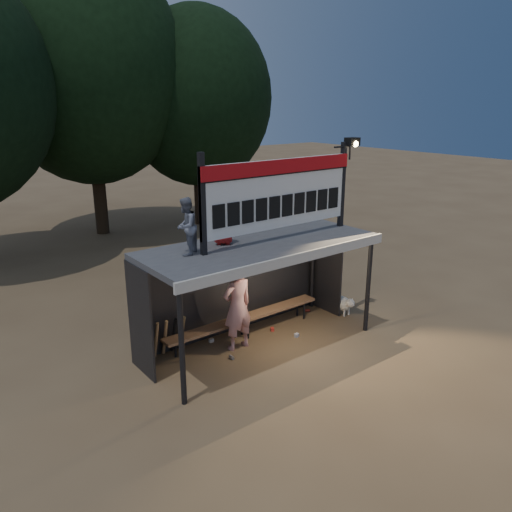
% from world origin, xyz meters
% --- Properties ---
extents(ground, '(80.00, 80.00, 0.00)m').
position_xyz_m(ground, '(0.00, 0.00, 0.00)').
color(ground, brown).
rests_on(ground, ground).
extents(player, '(0.71, 0.47, 1.92)m').
position_xyz_m(player, '(-0.44, 0.21, 0.96)').
color(player, silver).
rests_on(player, ground).
extents(child_a, '(0.67, 0.65, 1.08)m').
position_xyz_m(child_a, '(-1.59, 0.21, 2.86)').
color(child_a, slate).
rests_on(child_a, dugout_shelter).
extents(child_b, '(0.56, 0.52, 0.96)m').
position_xyz_m(child_b, '(-0.64, 0.39, 2.80)').
color(child_b, '#AC1B1A').
rests_on(child_b, dugout_shelter).
extents(dugout_shelter, '(5.10, 2.08, 2.32)m').
position_xyz_m(dugout_shelter, '(0.00, 0.24, 1.85)').
color(dugout_shelter, '#3E3E40').
rests_on(dugout_shelter, ground).
extents(scoreboard_assembly, '(4.10, 0.27, 1.99)m').
position_xyz_m(scoreboard_assembly, '(0.56, -0.01, 3.32)').
color(scoreboard_assembly, black).
rests_on(scoreboard_assembly, dugout_shelter).
extents(bench, '(4.00, 0.35, 0.48)m').
position_xyz_m(bench, '(0.00, 0.55, 0.43)').
color(bench, brown).
rests_on(bench, ground).
extents(tree_mid, '(7.22, 7.22, 10.36)m').
position_xyz_m(tree_mid, '(1.00, 11.50, 6.17)').
color(tree_mid, black).
rests_on(tree_mid, ground).
extents(tree_right, '(6.08, 6.08, 8.72)m').
position_xyz_m(tree_right, '(5.00, 10.50, 5.19)').
color(tree_right, black).
rests_on(tree_right, ground).
extents(dog, '(0.36, 0.81, 0.49)m').
position_xyz_m(dog, '(2.67, 0.07, 0.28)').
color(dog, beige).
rests_on(dog, ground).
extents(bats, '(0.68, 0.35, 0.84)m').
position_xyz_m(bats, '(-1.75, 0.82, 0.43)').
color(bats, '#A57A4D').
rests_on(bats, ground).
extents(litter, '(3.00, 1.04, 0.08)m').
position_xyz_m(litter, '(0.40, 0.31, 0.04)').
color(litter, red).
rests_on(litter, ground).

